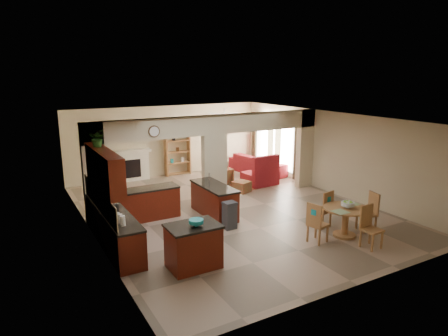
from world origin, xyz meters
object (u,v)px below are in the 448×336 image
kitchen_island (193,246)px  dining_table (345,217)px  sofa (257,164)px  armchair (219,178)px

kitchen_island → dining_table: size_ratio=0.99×
sofa → armchair: size_ratio=3.06×
dining_table → armchair: 5.46m
armchair → sofa: bearing=-153.9°
sofa → kitchen_island: bearing=128.3°
dining_table → armchair: armchair is taller
dining_table → sofa: bearing=75.2°
kitchen_island → sofa: bearing=46.8°
sofa → armchair: bearing=106.3°
dining_table → armchair: bearing=97.5°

